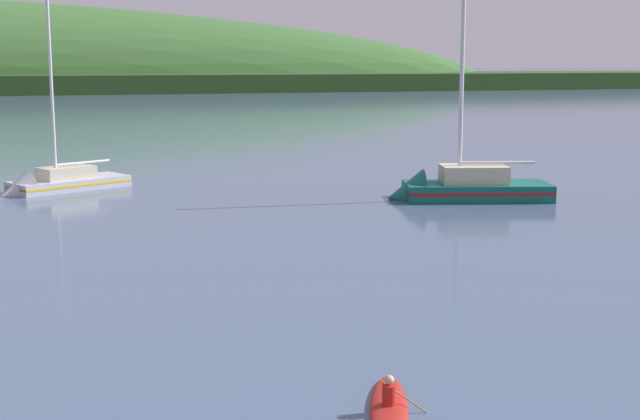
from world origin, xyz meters
name	(u,v)px	position (x,y,z in m)	size (l,w,h in m)	color
sailboat_near_mooring	(457,194)	(8.03, 42.36, 0.33)	(9.85, 6.08, 13.79)	#0F564C
sailboat_midwater_white	(55,188)	(-13.53, 53.67, 0.20)	(8.48, 5.94, 12.73)	#ADB2BC
canoe_with_paddler	(389,410)	(-8.54, 15.07, 0.09)	(2.56, 4.36, 1.02)	maroon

